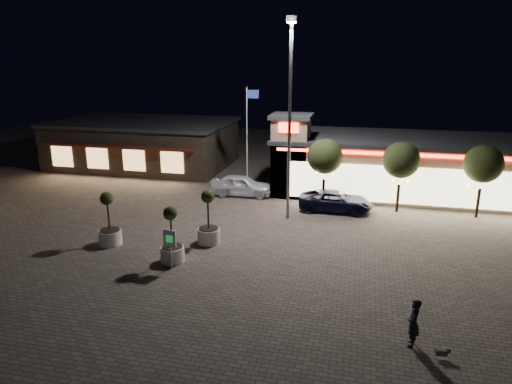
% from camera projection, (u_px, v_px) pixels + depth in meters
% --- Properties ---
extents(ground, '(90.00, 90.00, 0.00)m').
position_uv_depth(ground, '(221.00, 268.00, 22.71)').
color(ground, '#685F54').
rests_on(ground, ground).
extents(retail_building, '(20.40, 8.40, 6.10)m').
position_uv_depth(retail_building, '(402.00, 165.00, 34.74)').
color(retail_building, tan).
rests_on(retail_building, ground).
extents(restaurant_building, '(16.40, 11.00, 4.30)m').
position_uv_depth(restaurant_building, '(144.00, 143.00, 43.83)').
color(restaurant_building, '#382D23').
rests_on(restaurant_building, ground).
extents(floodlight_pole, '(0.60, 0.40, 12.38)m').
position_uv_depth(floodlight_pole, '(290.00, 109.00, 27.74)').
color(floodlight_pole, gray).
rests_on(floodlight_pole, ground).
extents(flagpole, '(0.95, 0.10, 8.00)m').
position_uv_depth(flagpole, '(248.00, 132.00, 33.91)').
color(flagpole, white).
rests_on(flagpole, ground).
extents(string_tree_a, '(2.42, 2.42, 4.79)m').
position_uv_depth(string_tree_a, '(325.00, 157.00, 31.08)').
color(string_tree_a, '#332319').
rests_on(string_tree_a, ground).
extents(string_tree_b, '(2.42, 2.42, 4.79)m').
position_uv_depth(string_tree_b, '(401.00, 160.00, 29.97)').
color(string_tree_b, '#332319').
rests_on(string_tree_b, ground).
extents(string_tree_c, '(2.42, 2.42, 4.79)m').
position_uv_depth(string_tree_c, '(483.00, 164.00, 28.87)').
color(string_tree_c, '#332319').
rests_on(string_tree_c, ground).
extents(pickup_truck, '(4.95, 2.29, 1.37)m').
position_uv_depth(pickup_truck, '(335.00, 201.00, 30.97)').
color(pickup_truck, black).
rests_on(pickup_truck, ground).
extents(white_sedan, '(4.81, 2.28, 1.59)m').
position_uv_depth(white_sedan, '(241.00, 185.00, 34.40)').
color(white_sedan, white).
rests_on(white_sedan, ground).
extents(pedestrian, '(0.54, 0.73, 1.84)m').
position_uv_depth(pedestrian, '(413.00, 323.00, 16.32)').
color(pedestrian, black).
rests_on(pedestrian, ground).
extents(dog, '(0.53, 0.24, 0.28)m').
position_uv_depth(dog, '(444.00, 352.00, 15.76)').
color(dog, '#59514C').
rests_on(dog, ground).
extents(planter_left, '(1.25, 1.25, 3.06)m').
position_uv_depth(planter_left, '(110.00, 228.00, 25.27)').
color(planter_left, silver).
rests_on(planter_left, ground).
extents(planter_mid, '(1.21, 1.21, 2.96)m').
position_uv_depth(planter_mid, '(172.00, 245.00, 23.14)').
color(planter_mid, silver).
rests_on(planter_mid, ground).
extents(planter_right, '(1.26, 1.26, 3.10)m').
position_uv_depth(planter_right, '(209.00, 227.00, 25.49)').
color(planter_right, silver).
rests_on(planter_right, ground).
extents(valet_sign, '(0.67, 0.13, 2.04)m').
position_uv_depth(valet_sign, '(170.00, 242.00, 22.18)').
color(valet_sign, gray).
rests_on(valet_sign, ground).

